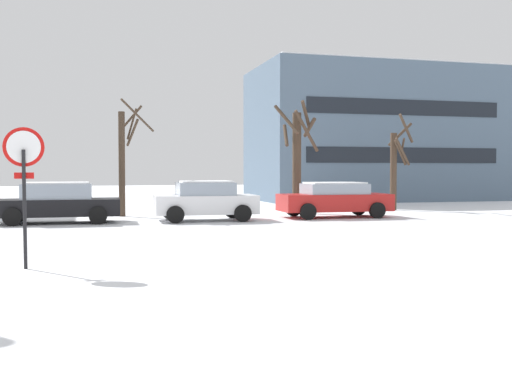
# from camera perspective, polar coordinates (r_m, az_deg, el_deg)

# --- Properties ---
(ground_plane) EXTENTS (120.00, 120.00, 0.00)m
(ground_plane) POSITION_cam_1_polar(r_m,az_deg,el_deg) (14.97, -12.37, -5.33)
(ground_plane) COLOR white
(road_surface) EXTENTS (80.00, 8.03, 0.00)m
(road_surface) POSITION_cam_1_polar(r_m,az_deg,el_deg) (17.96, -12.86, -4.09)
(road_surface) COLOR silver
(road_surface) RESTS_ON ground
(stop_sign) EXTENTS (0.76, 0.21, 2.74)m
(stop_sign) POSITION_cam_1_polar(r_m,az_deg,el_deg) (12.43, -21.06, 1.97)
(stop_sign) COLOR black
(stop_sign) RESTS_ON ground
(parked_car_black) EXTENTS (4.39, 2.05, 1.48)m
(parked_car_black) POSITION_cam_1_polar(r_m,az_deg,el_deg) (22.85, -18.23, -0.94)
(parked_car_black) COLOR black
(parked_car_black) RESTS_ON ground
(parked_car_white) EXTENTS (3.85, 2.17, 1.51)m
(parked_car_white) POSITION_cam_1_polar(r_m,az_deg,el_deg) (22.89, -4.82, -0.80)
(parked_car_white) COLOR white
(parked_car_white) RESTS_ON ground
(parked_car_red) EXTENTS (4.49, 2.13, 1.42)m
(parked_car_red) POSITION_cam_1_polar(r_m,az_deg,el_deg) (24.59, 7.42, -0.67)
(parked_car_red) COLOR red
(parked_car_red) RESTS_ON ground
(tree_far_right) EXTENTS (1.26, 1.85, 4.51)m
(tree_far_right) POSITION_cam_1_polar(r_m,az_deg,el_deg) (29.40, 13.04, 2.55)
(tree_far_right) COLOR #423326
(tree_far_right) RESTS_ON ground
(tree_far_mid) EXTENTS (1.46, 2.20, 4.72)m
(tree_far_mid) POSITION_cam_1_polar(r_m,az_deg,el_deg) (25.49, -12.39, 3.20)
(tree_far_mid) COLOR #423326
(tree_far_mid) RESTS_ON ground
(tree_far_left) EXTENTS (1.91, 1.65, 4.94)m
(tree_far_left) POSITION_cam_1_polar(r_m,az_deg,el_deg) (26.78, 3.92, 3.50)
(tree_far_left) COLOR #423326
(tree_far_left) RESTS_ON ground
(building_far_right) EXTENTS (15.34, 8.27, 8.42)m
(building_far_right) POSITION_cam_1_polar(r_m,az_deg,el_deg) (39.96, 11.06, 5.35)
(building_far_right) COLOR slate
(building_far_right) RESTS_ON ground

